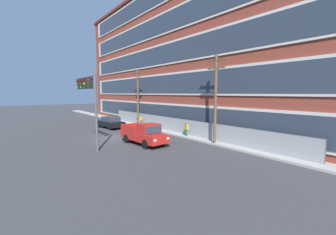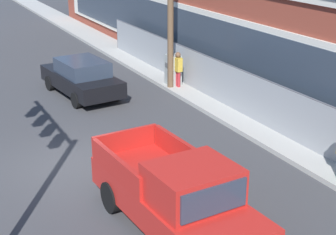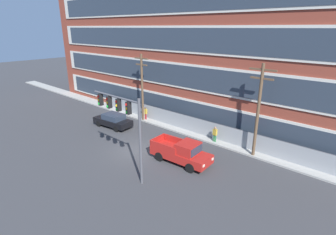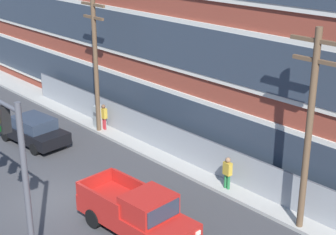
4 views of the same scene
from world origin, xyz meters
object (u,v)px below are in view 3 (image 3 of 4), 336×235
Objects in this scene: utility_pole_midblock at (258,108)px; pedestrian_by_fence at (215,134)px; pickup_truck_red at (182,152)px; utility_pole_near_corner at (142,85)px; pedestrian_near_cabinet at (145,113)px; electrical_cabinet at (143,114)px; sedan_black at (113,120)px; traffic_signal_mast at (123,117)px.

utility_pole_midblock is 5.35m from pedestrian_by_fence.
utility_pole_near_corner is at bearing 153.45° from pickup_truck_red.
electrical_cabinet is at bearing -175.58° from pedestrian_near_cabinet.
electrical_cabinet is (0.76, 3.93, -0.06)m from sedan_black.
sedan_black is 15.87m from utility_pole_midblock.
utility_pole_near_corner reaches higher than pedestrian_by_fence.
pickup_truck_red is at bearing -26.55° from utility_pole_near_corner.
traffic_signal_mast reaches higher than pedestrian_near_cabinet.
traffic_signal_mast is 0.79× the size of utility_pole_midblock.
sedan_black is 5.20m from utility_pole_near_corner.
sedan_black is 2.81× the size of pedestrian_by_fence.
pedestrian_by_fence reaches higher than electrical_cabinet.
pedestrian_near_cabinet is at bearing 179.45° from pedestrian_by_fence.
sedan_black is 4.13m from pedestrian_near_cabinet.
utility_pole_midblock reaches higher than pedestrian_by_fence.
utility_pole_midblock reaches higher than pedestrian_near_cabinet.
utility_pole_midblock is 4.79× the size of pedestrian_near_cabinet.
utility_pole_near_corner is at bearing -44.08° from electrical_cabinet.
utility_pole_near_corner reaches higher than traffic_signal_mast.
electrical_cabinet is at bearing 130.97° from traffic_signal_mast.
pedestrian_near_cabinet is at bearing 73.87° from utility_pole_near_corner.
pickup_truck_red reaches higher than pedestrian_by_fence.
utility_pole_midblock is (5.92, 9.33, -0.26)m from traffic_signal_mast.
electrical_cabinet is (-8.32, 9.58, -3.98)m from traffic_signal_mast.
pedestrian_by_fence is at bearing -0.55° from pedestrian_near_cabinet.
pickup_truck_red is 3.15× the size of pedestrian_by_fence.
utility_pole_midblock is at bearing -2.63° from pedestrian_by_fence.
pedestrian_near_cabinet is (-9.87, 5.29, 0.04)m from pickup_truck_red.
utility_pole_midblock is 14.28m from pedestrian_near_cabinet.
traffic_signal_mast is at bearing -50.47° from pedestrian_near_cabinet.
utility_pole_midblock reaches higher than utility_pole_near_corner.
traffic_signal_mast is at bearing -31.86° from sedan_black.
pedestrian_near_cabinet is at bearing 73.77° from sedan_black.
pickup_truck_red is 11.65m from utility_pole_near_corner.
pedestrian_by_fence is (-0.07, 5.20, 0.04)m from pickup_truck_red.
electrical_cabinet is at bearing 79.00° from sedan_black.
sedan_black is 4.01m from electrical_cabinet.
pickup_truck_red reaches higher than sedan_black.
traffic_signal_mast is 4.29× the size of electrical_cabinet.
pedestrian_near_cabinet is 9.80m from pedestrian_by_fence.
pedestrian_near_cabinet reaches higher than electrical_cabinet.
electrical_cabinet is 0.88× the size of pedestrian_near_cabinet.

